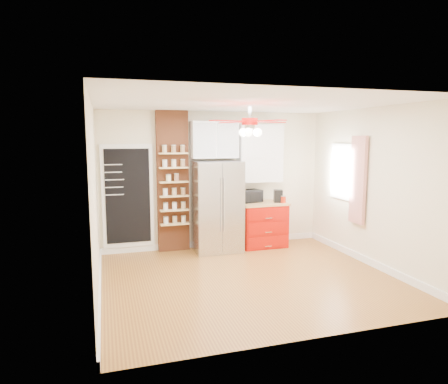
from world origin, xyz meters
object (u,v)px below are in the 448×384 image
object	(u,v)px
toaster_oven	(250,196)
coffee_maker	(278,196)
canister_left	(283,200)
red_cabinet	(262,224)
ceiling_fan	(250,122)
fridge	(217,206)
pantry_jar_oats	(168,178)

from	to	relation	value
toaster_oven	coffee_maker	world-z (taller)	coffee_maker
canister_left	red_cabinet	bearing A→B (deg)	155.67
toaster_oven	coffee_maker	xyz separation A→B (m)	(0.54, -0.16, 0.00)
ceiling_fan	toaster_oven	size ratio (longest dim) A/B	3.12
red_cabinet	canister_left	bearing A→B (deg)	-24.33
red_cabinet	coffee_maker	distance (m)	0.65
red_cabinet	toaster_oven	xyz separation A→B (m)	(-0.24, 0.09, 0.57)
red_cabinet	coffee_maker	xyz separation A→B (m)	(0.30, -0.07, 0.57)
fridge	coffee_maker	world-z (taller)	fridge
canister_left	coffee_maker	bearing A→B (deg)	123.62
toaster_oven	ceiling_fan	bearing A→B (deg)	-127.91
fridge	ceiling_fan	size ratio (longest dim) A/B	1.25
ceiling_fan	canister_left	xyz separation A→B (m)	(1.29, 1.51, -1.46)
ceiling_fan	pantry_jar_oats	size ratio (longest dim) A/B	11.36
fridge	canister_left	world-z (taller)	fridge
toaster_oven	canister_left	xyz separation A→B (m)	(0.61, -0.26, -0.06)
fridge	ceiling_fan	distance (m)	2.25
red_cabinet	pantry_jar_oats	size ratio (longest dim) A/B	7.63
ceiling_fan	coffee_maker	distance (m)	2.46
coffee_maker	pantry_jar_oats	xyz separation A→B (m)	(-2.18, 0.17, 0.41)
ceiling_fan	canister_left	distance (m)	2.47
ceiling_fan	coffee_maker	size ratio (longest dim) A/B	5.60
fridge	red_cabinet	distance (m)	1.06
red_cabinet	canister_left	size ratio (longest dim) A/B	7.21
red_cabinet	ceiling_fan	size ratio (longest dim) A/B	0.67
red_cabinet	pantry_jar_oats	bearing A→B (deg)	176.88
ceiling_fan	canister_left	size ratio (longest dim) A/B	10.73
red_cabinet	ceiling_fan	bearing A→B (deg)	-118.71
pantry_jar_oats	canister_left	bearing A→B (deg)	-6.85
toaster_oven	pantry_jar_oats	world-z (taller)	pantry_jar_oats
fridge	canister_left	distance (m)	1.35
ceiling_fan	toaster_oven	bearing A→B (deg)	69.02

